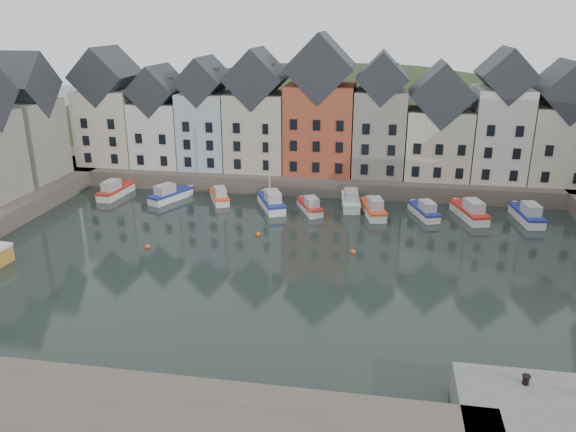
# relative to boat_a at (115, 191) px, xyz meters

# --- Properties ---
(ground) EXTENTS (260.00, 260.00, 0.00)m
(ground) POSITION_rel_boat_a_xyz_m (24.76, -18.35, -0.73)
(ground) COLOR black
(ground) RESTS_ON ground
(far_quay) EXTENTS (90.00, 16.00, 2.00)m
(far_quay) POSITION_rel_boat_a_xyz_m (24.76, 11.65, 0.27)
(far_quay) COLOR #52483E
(far_quay) RESTS_ON ground
(near_wall) EXTENTS (50.00, 6.00, 2.00)m
(near_wall) POSITION_rel_boat_a_xyz_m (14.76, -40.35, 0.27)
(near_wall) COLOR #52483E
(near_wall) RESTS_ON ground
(hillside) EXTENTS (153.60, 70.40, 64.00)m
(hillside) POSITION_rel_boat_a_xyz_m (24.78, 37.65, -18.69)
(hillside) COLOR #233018
(hillside) RESTS_ON ground
(far_terrace) EXTENTS (72.37, 8.16, 17.78)m
(far_terrace) POSITION_rel_boat_a_xyz_m (27.97, 9.65, 8.15)
(far_terrace) COLOR beige
(far_terrace) RESTS_ON far_quay
(mooring_buoys) EXTENTS (20.50, 5.50, 0.50)m
(mooring_buoys) POSITION_rel_boat_a_xyz_m (20.76, -13.01, -0.58)
(mooring_buoys) COLOR #E84D1B
(mooring_buoys) RESTS_ON ground
(boat_a) EXTENTS (2.56, 6.51, 2.44)m
(boat_a) POSITION_rel_boat_a_xyz_m (0.00, 0.00, 0.00)
(boat_a) COLOR silver
(boat_a) RESTS_ON ground
(boat_b) EXTENTS (4.31, 6.46, 2.39)m
(boat_b) POSITION_rel_boat_a_xyz_m (7.41, -0.47, -0.02)
(boat_b) COLOR silver
(boat_b) RESTS_ON ground
(boat_c) EXTENTS (3.90, 5.78, 2.14)m
(boat_c) POSITION_rel_boat_a_xyz_m (13.61, 0.19, -0.09)
(boat_c) COLOR silver
(boat_c) RESTS_ON ground
(boat_d) EXTENTS (4.68, 7.02, 12.91)m
(boat_d) POSITION_rel_boat_a_xyz_m (20.43, -1.45, 0.11)
(boat_d) COLOR silver
(boat_d) RESTS_ON ground
(boat_e) EXTENTS (3.83, 5.72, 2.11)m
(boat_e) POSITION_rel_boat_a_xyz_m (25.08, -1.83, -0.10)
(boat_e) COLOR silver
(boat_e) RESTS_ON ground
(boat_f) EXTENTS (2.75, 6.71, 2.51)m
(boat_f) POSITION_rel_boat_a_xyz_m (29.63, 0.73, 0.02)
(boat_f) COLOR silver
(boat_f) RESTS_ON ground
(boat_g) EXTENTS (3.34, 6.60, 2.43)m
(boat_g) POSITION_rel_boat_a_xyz_m (32.41, -1.80, -0.00)
(boat_g) COLOR silver
(boat_g) RESTS_ON ground
(boat_h) EXTENTS (3.55, 5.98, 2.19)m
(boat_h) POSITION_rel_boat_a_xyz_m (38.12, -1.37, -0.07)
(boat_h) COLOR silver
(boat_h) RESTS_ON ground
(boat_i) EXTENTS (3.87, 6.95, 2.55)m
(boat_i) POSITION_rel_boat_a_xyz_m (43.14, -1.11, 0.03)
(boat_i) COLOR silver
(boat_i) RESTS_ON ground
(boat_j) EXTENTS (2.86, 6.70, 2.49)m
(boat_j) POSITION_rel_boat_a_xyz_m (49.27, -1.05, 0.02)
(boat_j) COLOR silver
(boat_j) RESTS_ON ground
(mooring_bollard) EXTENTS (0.48, 0.48, 0.56)m
(mooring_bollard) POSITION_rel_boat_a_xyz_m (41.57, -34.90, 1.58)
(mooring_bollard) COLOR black
(mooring_bollard) RESTS_ON near_quay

